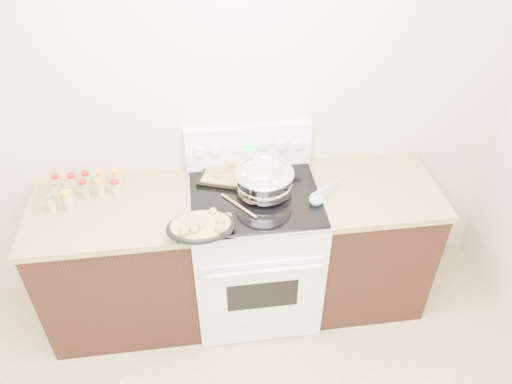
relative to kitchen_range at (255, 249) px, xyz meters
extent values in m
cube|color=beige|center=(-0.35, 0.35, 0.86)|extent=(4.00, 0.05, 2.70)
cube|color=black|center=(-0.83, 0.01, -0.05)|extent=(0.90, 0.64, 0.88)
cube|color=brown|center=(-0.83, 0.01, 0.41)|extent=(0.93, 0.67, 0.04)
cube|color=black|center=(0.73, 0.01, -0.05)|extent=(0.70, 0.64, 0.88)
cube|color=brown|center=(0.73, 0.01, 0.41)|extent=(0.73, 0.67, 0.04)
cube|color=white|center=(0.00, 0.00, -0.03)|extent=(0.76, 0.66, 0.92)
cube|color=white|center=(0.00, -0.34, -0.04)|extent=(0.70, 0.01, 0.55)
cube|color=black|center=(0.00, -0.35, -0.04)|extent=(0.42, 0.01, 0.22)
cylinder|color=white|center=(0.00, -0.38, 0.21)|extent=(0.65, 0.02, 0.02)
cube|color=white|center=(0.00, -0.34, -0.41)|extent=(0.70, 0.01, 0.14)
cube|color=silver|center=(0.00, 0.00, 0.44)|extent=(0.78, 0.68, 0.01)
cube|color=black|center=(0.00, 0.00, 0.45)|extent=(0.74, 0.64, 0.01)
cube|color=white|center=(0.00, 0.29, 0.59)|extent=(0.76, 0.07, 0.28)
cylinder|color=white|center=(-0.30, 0.24, 0.61)|extent=(0.06, 0.02, 0.06)
cylinder|color=white|center=(-0.20, 0.24, 0.61)|extent=(0.06, 0.02, 0.06)
cylinder|color=white|center=(0.20, 0.24, 0.61)|extent=(0.06, 0.02, 0.06)
cylinder|color=white|center=(0.30, 0.24, 0.61)|extent=(0.06, 0.02, 0.06)
cube|color=#19E533|center=(0.00, 0.25, 0.61)|extent=(0.09, 0.00, 0.04)
cube|color=silver|center=(-0.08, 0.25, 0.61)|extent=(0.05, 0.00, 0.05)
cube|color=silver|center=(0.08, 0.25, 0.61)|extent=(0.05, 0.00, 0.05)
ellipsoid|color=silver|center=(0.05, 0.00, 0.52)|extent=(0.36, 0.36, 0.20)
cylinder|color=silver|center=(0.05, 0.00, 0.46)|extent=(0.18, 0.18, 0.01)
torus|color=silver|center=(0.05, 0.00, 0.60)|extent=(0.34, 0.34, 0.02)
cylinder|color=silver|center=(0.05, 0.00, 0.54)|extent=(0.32, 0.32, 0.11)
cylinder|color=brown|center=(0.05, 0.00, 0.59)|extent=(0.30, 0.30, 0.00)
cube|color=beige|center=(-0.02, -0.06, 0.59)|extent=(0.04, 0.04, 0.02)
cube|color=beige|center=(0.12, 0.05, 0.59)|extent=(0.03, 0.03, 0.02)
cube|color=beige|center=(0.08, -0.05, 0.59)|extent=(0.02, 0.02, 0.02)
cube|color=beige|center=(0.04, 0.07, 0.59)|extent=(0.04, 0.04, 0.03)
cube|color=beige|center=(0.10, -0.09, 0.59)|extent=(0.03, 0.03, 0.02)
cube|color=beige|center=(0.02, -0.03, 0.59)|extent=(0.03, 0.03, 0.02)
cube|color=beige|center=(0.16, -0.06, 0.59)|extent=(0.03, 0.03, 0.02)
cube|color=beige|center=(-0.02, 0.10, 0.59)|extent=(0.03, 0.03, 0.02)
cube|color=beige|center=(-0.06, -0.01, 0.59)|extent=(0.03, 0.03, 0.02)
cube|color=beige|center=(0.13, 0.03, 0.59)|extent=(0.03, 0.03, 0.02)
cube|color=beige|center=(0.11, 0.04, 0.59)|extent=(0.03, 0.03, 0.02)
cube|color=beige|center=(0.00, -0.05, 0.59)|extent=(0.03, 0.03, 0.02)
ellipsoid|color=black|center=(-0.32, -0.28, 0.49)|extent=(0.37, 0.27, 0.08)
ellipsoid|color=tan|center=(-0.32, -0.28, 0.51)|extent=(0.33, 0.24, 0.06)
sphere|color=tan|center=(-0.32, -0.32, 0.54)|extent=(0.04, 0.04, 0.04)
sphere|color=tan|center=(-0.38, -0.32, 0.54)|extent=(0.05, 0.05, 0.05)
sphere|color=tan|center=(-0.41, -0.35, 0.54)|extent=(0.05, 0.05, 0.05)
sphere|color=tan|center=(-0.40, -0.35, 0.54)|extent=(0.04, 0.04, 0.04)
sphere|color=tan|center=(-0.25, -0.22, 0.54)|extent=(0.04, 0.04, 0.04)
sphere|color=tan|center=(-0.35, -0.35, 0.54)|extent=(0.05, 0.05, 0.05)
sphere|color=tan|center=(-0.22, -0.30, 0.54)|extent=(0.05, 0.05, 0.05)
sphere|color=tan|center=(-0.22, -0.36, 0.54)|extent=(0.05, 0.05, 0.05)
cube|color=black|center=(-0.08, 0.18, 0.46)|extent=(0.50, 0.42, 0.02)
cube|color=tan|center=(-0.08, 0.18, 0.48)|extent=(0.45, 0.37, 0.02)
sphere|color=tan|center=(0.02, 0.17, 0.49)|extent=(0.04, 0.04, 0.04)
sphere|color=tan|center=(0.06, 0.17, 0.49)|extent=(0.04, 0.04, 0.04)
sphere|color=tan|center=(-0.08, 0.25, 0.49)|extent=(0.04, 0.04, 0.04)
sphere|color=tan|center=(-0.20, 0.14, 0.49)|extent=(0.04, 0.04, 0.04)
sphere|color=tan|center=(-0.14, 0.20, 0.49)|extent=(0.04, 0.04, 0.04)
sphere|color=tan|center=(0.06, 0.23, 0.49)|extent=(0.04, 0.04, 0.04)
sphere|color=tan|center=(-0.21, 0.20, 0.49)|extent=(0.03, 0.03, 0.03)
sphere|color=tan|center=(-0.21, 0.16, 0.49)|extent=(0.03, 0.03, 0.03)
sphere|color=tan|center=(-0.19, 0.19, 0.49)|extent=(0.03, 0.03, 0.03)
sphere|color=tan|center=(-0.11, 0.25, 0.49)|extent=(0.04, 0.04, 0.04)
cylinder|color=#A67B4C|center=(-0.10, -0.10, 0.46)|extent=(0.18, 0.23, 0.01)
sphere|color=#A67B4C|center=(-0.17, -0.19, 0.47)|extent=(0.04, 0.04, 0.04)
sphere|color=#93C4DB|center=(0.33, -0.13, 0.48)|extent=(0.08, 0.08, 0.08)
cylinder|color=#93C4DB|center=(0.41, -0.05, 0.51)|extent=(0.20, 0.18, 0.07)
cylinder|color=#BFB28C|center=(-1.13, 0.20, 0.48)|extent=(0.04, 0.04, 0.10)
cylinder|color=#B21414|center=(-1.13, 0.20, 0.54)|extent=(0.05, 0.05, 0.02)
cylinder|color=#BFB28C|center=(-1.05, 0.21, 0.48)|extent=(0.04, 0.04, 0.09)
cylinder|color=#B21414|center=(-1.05, 0.21, 0.53)|extent=(0.05, 0.05, 0.02)
cylinder|color=#BFB28C|center=(-0.96, 0.21, 0.48)|extent=(0.04, 0.04, 0.10)
cylinder|color=#B21414|center=(-0.96, 0.21, 0.54)|extent=(0.04, 0.04, 0.02)
cylinder|color=#BFB28C|center=(-0.88, 0.21, 0.48)|extent=(0.04, 0.04, 0.10)
cylinder|color=gold|center=(-0.88, 0.21, 0.54)|extent=(0.05, 0.05, 0.02)
cylinder|color=#BFB28C|center=(-0.79, 0.21, 0.48)|extent=(0.05, 0.05, 0.10)
cylinder|color=gold|center=(-0.79, 0.21, 0.54)|extent=(0.05, 0.05, 0.02)
cylinder|color=#BFB28C|center=(-1.13, 0.12, 0.49)|extent=(0.04, 0.04, 0.11)
cylinder|color=#B2B2B7|center=(-1.13, 0.12, 0.55)|extent=(0.04, 0.04, 0.02)
cylinder|color=#BFB28C|center=(-1.05, 0.11, 0.47)|extent=(0.04, 0.04, 0.09)
cylinder|color=#B2B2B7|center=(-1.05, 0.11, 0.53)|extent=(0.05, 0.05, 0.02)
cylinder|color=#BFB28C|center=(-0.97, 0.13, 0.48)|extent=(0.04, 0.04, 0.10)
cylinder|color=#B21414|center=(-0.97, 0.13, 0.54)|extent=(0.04, 0.04, 0.02)
cylinder|color=#BFB28C|center=(-0.88, 0.12, 0.48)|extent=(0.04, 0.04, 0.10)
cylinder|color=gold|center=(-0.88, 0.12, 0.54)|extent=(0.05, 0.05, 0.02)
cylinder|color=#BFB28C|center=(-0.79, 0.12, 0.47)|extent=(0.04, 0.04, 0.09)
cylinder|color=#B21414|center=(-0.79, 0.12, 0.53)|extent=(0.05, 0.05, 0.02)
cylinder|color=#BFB28C|center=(-1.13, 0.02, 0.48)|extent=(0.04, 0.04, 0.10)
cylinder|color=#B2B2B7|center=(-1.13, 0.02, 0.54)|extent=(0.05, 0.05, 0.02)
cylinder|color=#BFB28C|center=(-1.04, 0.02, 0.49)|extent=(0.05, 0.05, 0.11)
cylinder|color=gold|center=(-1.04, 0.02, 0.55)|extent=(0.05, 0.05, 0.02)
camera|label=1|loc=(-0.29, -2.22, 2.26)|focal=35.00mm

